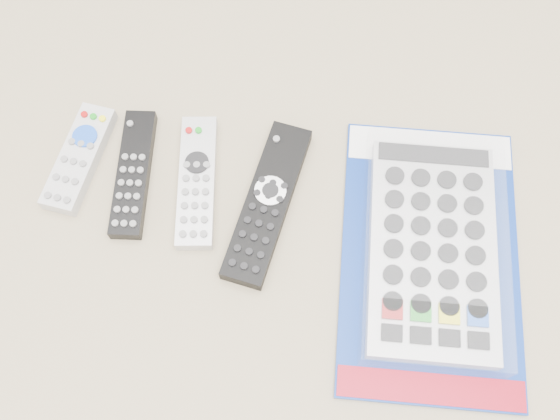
# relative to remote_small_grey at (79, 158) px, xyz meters

# --- Properties ---
(remote_small_grey) EXTENTS (0.07, 0.16, 0.02)m
(remote_small_grey) POSITION_rel_remote_small_grey_xyz_m (0.00, 0.00, 0.00)
(remote_small_grey) COLOR #B4B4B7
(remote_small_grey) RESTS_ON ground
(remote_slim_black) EXTENTS (0.05, 0.18, 0.02)m
(remote_slim_black) POSITION_rel_remote_small_grey_xyz_m (0.07, -0.01, -0.00)
(remote_slim_black) COLOR black
(remote_slim_black) RESTS_ON ground
(remote_silver_dvd) EXTENTS (0.07, 0.18, 0.02)m
(remote_silver_dvd) POSITION_rel_remote_small_grey_xyz_m (0.16, -0.02, -0.00)
(remote_silver_dvd) COLOR #B7B7BC
(remote_silver_dvd) RESTS_ON ground
(remote_large_black) EXTENTS (0.09, 0.22, 0.02)m
(remote_large_black) POSITION_rel_remote_small_grey_xyz_m (0.25, -0.03, 0.00)
(remote_large_black) COLOR black
(remote_large_black) RESTS_ON ground
(jumbo_remote_packaged) EXTENTS (0.22, 0.36, 0.05)m
(jumbo_remote_packaged) POSITION_rel_remote_small_grey_xyz_m (0.45, -0.07, 0.01)
(jumbo_remote_packaged) COLOR navy
(jumbo_remote_packaged) RESTS_ON ground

